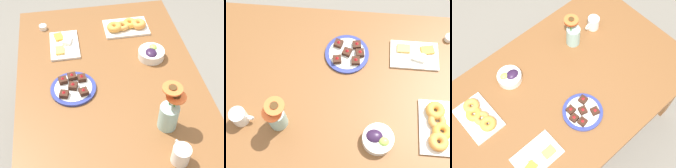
# 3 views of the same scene
# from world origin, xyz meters

# --- Properties ---
(ground_plane) EXTENTS (6.00, 6.00, 0.00)m
(ground_plane) POSITION_xyz_m (0.00, 0.00, 0.00)
(ground_plane) COLOR slate
(dining_table) EXTENTS (1.60, 1.00, 0.74)m
(dining_table) POSITION_xyz_m (0.00, 0.00, 0.65)
(dining_table) COLOR brown
(dining_table) RESTS_ON ground_plane
(coffee_mug) EXTENTS (0.11, 0.08, 0.09)m
(coffee_mug) POSITION_xyz_m (-0.46, -0.22, 0.79)
(coffee_mug) COLOR white
(coffee_mug) RESTS_ON dining_table
(grape_bowl) EXTENTS (0.15, 0.15, 0.07)m
(grape_bowl) POSITION_xyz_m (0.21, -0.27, 0.77)
(grape_bowl) COLOR white
(grape_bowl) RESTS_ON dining_table
(cheese_platter) EXTENTS (0.26, 0.17, 0.03)m
(cheese_platter) POSITION_xyz_m (0.40, 0.22, 0.75)
(cheese_platter) COLOR white
(cheese_platter) RESTS_ON dining_table
(croissant_platter) EXTENTS (0.19, 0.28, 0.05)m
(croissant_platter) POSITION_xyz_m (0.51, -0.18, 0.76)
(croissant_platter) COLOR white
(croissant_platter) RESTS_ON dining_table
(jam_cup_honey) EXTENTS (0.05, 0.05, 0.03)m
(jam_cup_honey) POSITION_xyz_m (0.59, 0.35, 0.76)
(jam_cup_honey) COLOR white
(jam_cup_honey) RESTS_ON dining_table
(dessert_plate) EXTENTS (0.24, 0.24, 0.05)m
(dessert_plate) POSITION_xyz_m (0.03, 0.20, 0.75)
(dessert_plate) COLOR navy
(dessert_plate) RESTS_ON dining_table
(flower_vase) EXTENTS (0.11, 0.11, 0.25)m
(flower_vase) POSITION_xyz_m (-0.27, -0.22, 0.83)
(flower_vase) COLOR #99C1B7
(flower_vase) RESTS_ON dining_table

